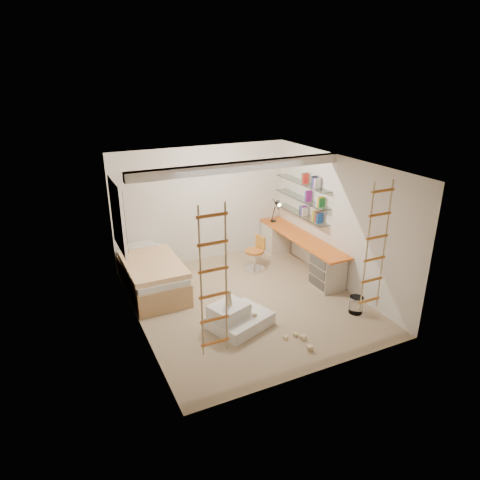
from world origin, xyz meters
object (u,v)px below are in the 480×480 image
desk (300,251)px  play_platform (237,318)px  bed (152,275)px  swivel_chair (255,258)px

desk → play_platform: 2.73m
bed → play_platform: 2.14m
play_platform → desk: bearing=34.6°
play_platform → bed: bearing=116.6°
desk → swivel_chair: (-0.93, 0.32, -0.12)m
desk → bed: size_ratio=1.40×
bed → play_platform: (0.96, -1.91, -0.16)m
bed → play_platform: bed is taller
desk → swivel_chair: bearing=161.3°
swivel_chair → play_platform: size_ratio=0.65×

